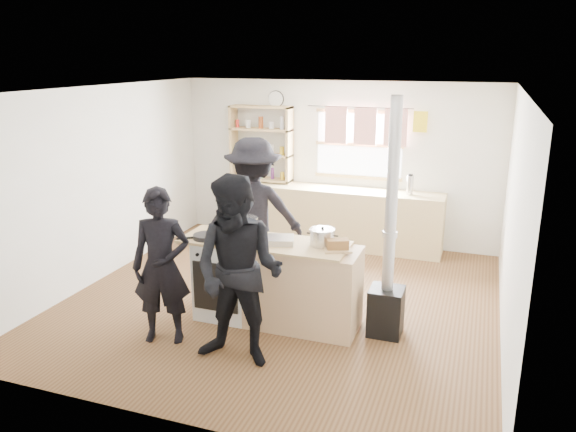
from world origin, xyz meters
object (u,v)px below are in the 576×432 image
(bread_board, at_px, (338,246))
(person_near_left, at_px, (162,266))
(thermos, at_px, (410,185))
(flue_heater, at_px, (388,277))
(cooking_island, at_px, (277,282))
(roast_tray, at_px, (276,240))
(stockpot_counter, at_px, (322,237))
(person_far, at_px, (254,213))
(skillet_greens, at_px, (206,236))
(person_near_right, at_px, (239,273))
(stockpot_stove, at_px, (247,225))

(bread_board, height_order, person_near_left, person_near_left)
(thermos, height_order, flue_heater, flue_heater)
(cooking_island, bearing_deg, bread_board, -3.09)
(thermos, bearing_deg, cooking_island, -110.51)
(thermos, xyz_separation_m, person_near_left, (-1.99, -3.53, -0.23))
(roast_tray, height_order, stockpot_counter, stockpot_counter)
(bread_board, xyz_separation_m, person_far, (-1.34, 0.97, -0.03))
(skillet_greens, height_order, person_far, person_far)
(roast_tray, height_order, flue_heater, flue_heater)
(thermos, relative_size, roast_tray, 0.64)
(roast_tray, relative_size, person_near_left, 0.27)
(person_near_right, bearing_deg, thermos, 73.80)
(skillet_greens, bearing_deg, person_far, 83.75)
(stockpot_counter, xyz_separation_m, person_near_left, (-1.44, -0.84, -0.21))
(roast_tray, bearing_deg, skillet_greens, -171.15)
(roast_tray, xyz_separation_m, person_far, (-0.66, 0.95, -0.02))
(thermos, bearing_deg, bread_board, -97.14)
(roast_tray, bearing_deg, flue_heater, 6.68)
(flue_heater, bearing_deg, person_near_left, -157.50)
(roast_tray, bearing_deg, stockpot_counter, 10.98)
(cooking_island, bearing_deg, stockpot_counter, 9.06)
(person_near_right, bearing_deg, bread_board, 50.43)
(thermos, bearing_deg, roast_tray, -110.41)
(thermos, distance_m, roast_tray, 2.97)
(person_near_right, bearing_deg, person_near_left, 171.32)
(cooking_island, bearing_deg, stockpot_stove, 153.43)
(bread_board, bearing_deg, person_far, 144.11)
(thermos, relative_size, person_far, 0.15)
(roast_tray, xyz_separation_m, stockpot_counter, (0.49, 0.09, 0.05))
(stockpot_counter, bearing_deg, cooking_island, -170.94)
(bread_board, distance_m, person_near_left, 1.80)
(thermos, xyz_separation_m, stockpot_counter, (-0.55, -2.69, -0.02))
(thermos, height_order, cooking_island, thermos)
(skillet_greens, distance_m, bread_board, 1.46)
(flue_heater, bearing_deg, bread_board, -162.42)
(thermos, distance_m, skillet_greens, 3.43)
(stockpot_counter, bearing_deg, person_near_left, -149.70)
(skillet_greens, distance_m, person_near_right, 1.07)
(person_near_right, xyz_separation_m, person_far, (-0.62, 1.84, 0.03))
(person_near_right, bearing_deg, person_far, 108.73)
(flue_heater, bearing_deg, person_far, 156.24)
(cooking_island, xyz_separation_m, person_near_left, (-0.95, -0.76, 0.34))
(flue_heater, bearing_deg, cooking_island, -174.12)
(stockpot_stove, height_order, flue_heater, flue_heater)
(thermos, relative_size, skillet_greens, 0.73)
(bread_board, height_order, person_near_right, person_near_right)
(cooking_island, bearing_deg, flue_heater, 5.88)
(skillet_greens, height_order, person_near_left, person_near_left)
(skillet_greens, bearing_deg, cooking_island, 10.07)
(stockpot_stove, bearing_deg, thermos, 59.94)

